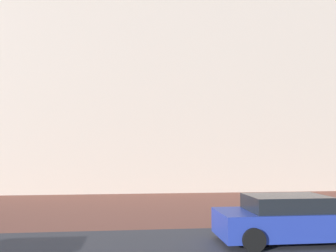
# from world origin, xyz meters

# --- Properties ---
(ground_plane) EXTENTS (120.00, 120.00, 0.00)m
(ground_plane) POSITION_xyz_m (0.00, 10.00, 0.00)
(ground_plane) COLOR brown
(landmark_building) EXTENTS (28.06, 15.58, 30.85)m
(landmark_building) POSITION_xyz_m (0.85, 30.83, 9.43)
(landmark_building) COLOR beige
(landmark_building) RESTS_ON ground_plane
(car_blue) EXTENTS (4.12, 2.07, 1.37)m
(car_blue) POSITION_xyz_m (3.28, 10.46, 0.67)
(car_blue) COLOR #23389E
(car_blue) RESTS_ON ground_plane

